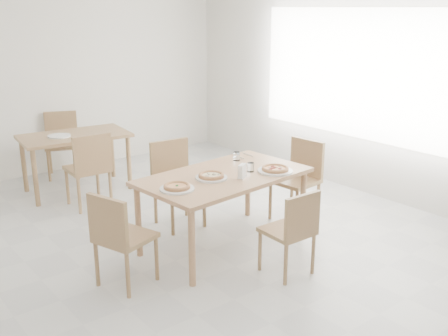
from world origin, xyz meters
TOP-DOWN VIEW (x-y plane):
  - room at (2.98, 0.30)m, footprint 7.28×7.00m
  - main_table at (0.58, -0.01)m, footprint 1.71×1.06m
  - chair_south at (0.67, -0.87)m, footprint 0.40×0.40m
  - chair_north at (0.53, 0.78)m, footprint 0.49×0.49m
  - chair_west at (-0.62, -0.11)m, footprint 0.53×0.53m
  - chair_east at (1.71, 0.04)m, footprint 0.48×0.48m
  - plate_margherita at (-0.03, -0.10)m, footprint 0.31×0.31m
  - plate_mushroom at (0.40, -0.04)m, footprint 0.30×0.30m
  - plate_pepperoni at (1.03, -0.26)m, footprint 0.35×0.35m
  - pizza_margherita at (-0.03, -0.10)m, footprint 0.28×0.28m
  - pizza_mushroom at (0.40, -0.04)m, footprint 0.32×0.32m
  - pizza_pepperoni at (1.03, -0.26)m, footprint 0.33×0.33m
  - tumbler_a at (0.84, -0.10)m, footprint 0.07×0.07m
  - tumbler_b at (0.98, 0.28)m, footprint 0.07×0.07m
  - napkin_holder at (0.63, -0.22)m, footprint 0.14×0.11m
  - fork_a at (1.21, 0.37)m, footprint 0.02×0.18m
  - fork_b at (1.08, 0.35)m, footprint 0.03×0.19m
  - second_table at (0.12, 2.48)m, footprint 1.40×0.90m
  - chair_back_s at (-0.00, 1.78)m, footprint 0.47×0.47m
  - chair_back_n at (0.25, 3.24)m, footprint 0.58×0.58m
  - plate_empty at (-0.07, 2.48)m, footprint 0.28×0.28m

SIDE VIEW (x-z plane):
  - chair_south at x=0.67m, z-range 0.06..0.86m
  - chair_west at x=-0.62m, z-range 0.07..0.92m
  - chair_east at x=1.71m, z-range 0.07..0.96m
  - chair_back_n at x=0.25m, z-range 0.07..0.97m
  - chair_back_s at x=0.00m, z-range 0.07..0.99m
  - chair_north at x=0.53m, z-range 0.07..1.00m
  - second_table at x=0.12m, z-range 0.28..1.03m
  - main_table at x=0.58m, z-range 0.30..1.05m
  - fork_a at x=1.21m, z-range 0.75..0.76m
  - fork_b at x=1.08m, z-range 0.75..0.76m
  - plate_margherita at x=-0.03m, z-range 0.75..0.77m
  - plate_mushroom at x=0.40m, z-range 0.75..0.77m
  - plate_pepperoni at x=1.03m, z-range 0.75..0.77m
  - plate_empty at x=-0.07m, z-range 0.75..0.77m
  - pizza_margherita at x=-0.03m, z-range 0.76..0.80m
  - pizza_mushroom at x=0.40m, z-range 0.76..0.80m
  - pizza_pepperoni at x=1.03m, z-range 0.77..0.80m
  - tumbler_a at x=0.84m, z-range 0.75..0.84m
  - tumbler_b at x=0.98m, z-range 0.75..0.84m
  - napkin_holder at x=0.63m, z-range 0.75..0.88m
  - room at x=2.98m, z-range -2.00..5.00m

